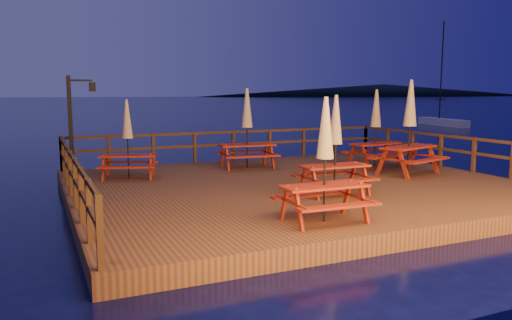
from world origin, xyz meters
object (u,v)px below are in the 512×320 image
at_px(sailboat, 443,122).
at_px(picnic_table_2, 325,158).
at_px(picnic_table_0, 376,126).
at_px(lamp_post, 75,115).
at_px(picnic_table_1, 335,143).

relative_size(sailboat, picnic_table_2, 3.69).
bearing_deg(sailboat, picnic_table_0, -127.93).
height_order(sailboat, picnic_table_0, sailboat).
distance_m(lamp_post, picnic_table_1, 8.34).
xyz_separation_m(lamp_post, sailboat, (30.68, 15.78, -1.90)).
bearing_deg(lamp_post, picnic_table_2, -65.42).
height_order(lamp_post, picnic_table_1, lamp_post).
bearing_deg(picnic_table_0, picnic_table_2, -141.88).
bearing_deg(picnic_table_1, picnic_table_0, 43.76).
bearing_deg(picnic_table_2, picnic_table_0, 47.55).
relative_size(sailboat, picnic_table_0, 3.46).
relative_size(lamp_post, sailboat, 0.34).
bearing_deg(picnic_table_2, lamp_post, 116.55).
height_order(sailboat, picnic_table_2, sailboat).
bearing_deg(lamp_post, picnic_table_1, -49.10).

